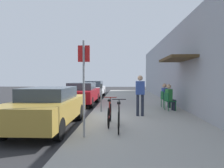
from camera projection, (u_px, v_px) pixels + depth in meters
ground_plane at (88, 119)px, 8.58m from camera, size 60.00×60.00×0.00m
sidewalk_slab at (138, 110)px, 10.47m from camera, size 4.50×32.00×0.12m
building_facade at (186, 66)px, 10.28m from camera, size 1.40×32.00×4.63m
parked_car_0 at (48, 107)px, 7.05m from camera, size 1.80×4.40×1.39m
parked_car_1 at (82, 93)px, 12.97m from camera, size 1.80×4.40×1.40m
parked_car_2 at (93, 89)px, 18.36m from camera, size 1.80×4.40×1.42m
parking_meter at (101, 95)px, 9.73m from camera, size 0.12×0.10×1.32m
street_sign at (84, 81)px, 5.53m from camera, size 0.32×0.06×2.60m
bicycle_0 at (110, 114)px, 7.05m from camera, size 0.46×1.71×0.90m
bicycle_1 at (119, 118)px, 6.34m from camera, size 0.46×1.71×0.90m
cafe_chair_0 at (169, 100)px, 10.02m from camera, size 0.54×0.54×0.87m
seated_patron_0 at (170, 96)px, 10.03m from camera, size 0.49×0.44×1.29m
cafe_chair_1 at (164, 98)px, 11.02m from camera, size 0.48×0.48×0.87m
seated_patron_1 at (166, 95)px, 11.02m from camera, size 0.45×0.39×1.29m
pedestrian_standing at (140, 92)px, 8.61m from camera, size 0.36×0.22×1.70m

